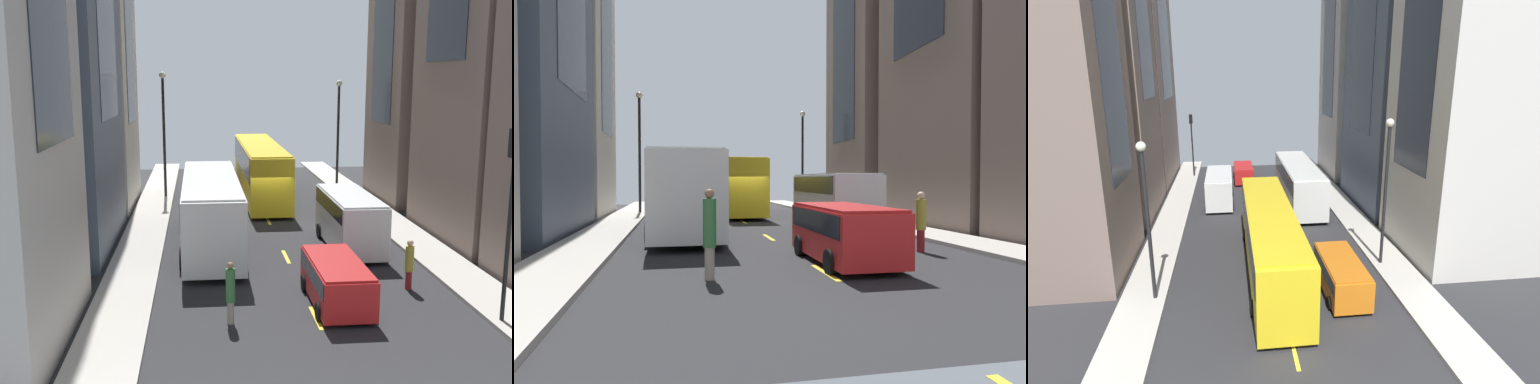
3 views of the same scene
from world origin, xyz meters
TOP-DOWN VIEW (x-y plane):
  - ground_plane at (0.00, 0.00)m, footprint 39.36×39.36m
  - sidewalk_west at (-6.61, 0.00)m, footprint 2.15×44.00m
  - sidewalk_east at (6.61, 0.00)m, footprint 2.15×44.00m
  - lane_stripe_1 at (0.00, -14.00)m, footprint 0.16×2.00m
  - lane_stripe_2 at (0.00, -7.00)m, footprint 0.16×2.00m
  - lane_stripe_3 at (0.00, 0.00)m, footprint 0.16×2.00m
  - lane_stripe_4 at (0.00, 7.00)m, footprint 0.16×2.00m
  - lane_stripe_5 at (0.00, 14.00)m, footprint 0.16×2.00m
  - lane_stripe_6 at (0.00, 21.00)m, footprint 0.16×2.00m
  - building_west_2 at (-11.68, 5.49)m, footprint 7.68×7.98m
  - building_east_2 at (12.05, 5.30)m, footprint 8.42×7.36m
  - city_bus_white at (-3.29, -5.00)m, footprint 2.80×11.14m
  - streetcar_yellow at (0.23, 6.75)m, footprint 2.70×14.14m
  - delivery_van_white at (3.16, -5.80)m, footprint 2.25×6.04m
  - car_red_0 at (0.94, -12.81)m, footprint 1.97×4.50m
  - car_orange_2 at (-3.00, 9.57)m, footprint 2.00×4.75m
  - pedestrian_walking_far at (4.03, -11.55)m, footprint 0.32×0.32m
  - pedestrian_crossing_mid at (-2.88, -14.19)m, footprint 0.31×0.31m
  - traffic_light_near_corner at (5.93, -15.10)m, footprint 0.32×0.44m
  - streetlamp_near at (6.03, 9.20)m, footprint 0.44×0.44m
  - streetlamp_far at (-6.03, 6.92)m, footprint 0.44×0.44m

SIDE VIEW (x-z plane):
  - ground_plane at x=0.00m, z-range 0.00..0.00m
  - lane_stripe_1 at x=0.00m, z-range 0.00..0.01m
  - lane_stripe_2 at x=0.00m, z-range 0.00..0.01m
  - lane_stripe_3 at x=0.00m, z-range 0.00..0.01m
  - lane_stripe_4 at x=0.00m, z-range 0.00..0.01m
  - lane_stripe_5 at x=0.00m, z-range 0.00..0.01m
  - lane_stripe_6 at x=0.00m, z-range 0.00..0.01m
  - sidewalk_west at x=-6.61m, z-range 0.00..0.15m
  - sidewalk_east at x=6.61m, z-range 0.00..0.15m
  - car_red_0 at x=0.94m, z-range 0.14..1.74m
  - car_orange_2 at x=-3.00m, z-range 0.16..1.91m
  - pedestrian_walking_far at x=4.03m, z-range 0.07..2.01m
  - pedestrian_crossing_mid at x=-2.88m, z-range 0.07..2.18m
  - delivery_van_white at x=3.16m, z-range 0.23..2.80m
  - city_bus_white at x=-3.29m, z-range 0.33..3.68m
  - streetcar_yellow at x=0.23m, z-range 0.33..3.92m
  - traffic_light_near_corner at x=5.93m, z-range 1.34..7.58m
  - streetlamp_near at x=6.03m, z-range 0.96..8.50m
  - streetlamp_far at x=-6.03m, z-range 0.98..9.07m
  - building_east_2 at x=12.05m, z-range 0.00..22.38m
  - building_west_2 at x=-11.68m, z-range 0.00..22.99m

